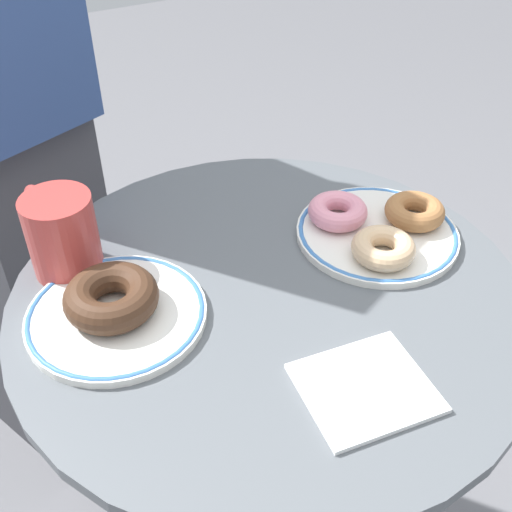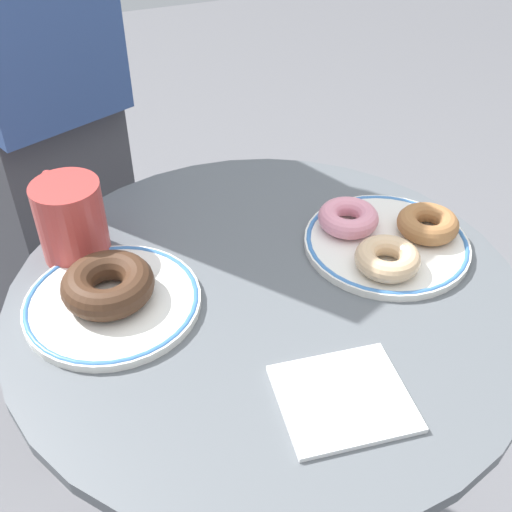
{
  "view_description": "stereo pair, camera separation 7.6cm",
  "coord_description": "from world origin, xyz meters",
  "px_view_note": "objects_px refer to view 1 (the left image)",
  "views": [
    {
      "loc": [
        -0.29,
        -0.49,
        1.27
      ],
      "look_at": [
        -0.0,
        0.03,
        0.79
      ],
      "focal_mm": 43.96,
      "sensor_mm": 36.0,
      "label": 1
    },
    {
      "loc": [
        -0.22,
        -0.52,
        1.27
      ],
      "look_at": [
        -0.0,
        0.03,
        0.79
      ],
      "focal_mm": 43.96,
      "sensor_mm": 36.0,
      "label": 2
    }
  ],
  "objects_px": {
    "donut_cinnamon": "(415,211)",
    "plate_left": "(117,314)",
    "donut_pink_frosted": "(338,211)",
    "coffee_mug": "(61,233)",
    "donut_chocolate": "(111,297)",
    "cafe_table": "(267,404)",
    "donut_glazed": "(383,248)",
    "paper_napkin": "(365,388)",
    "plate_right": "(377,233)"
  },
  "relations": [
    {
      "from": "cafe_table",
      "to": "plate_left",
      "type": "bearing_deg",
      "value": 167.39
    },
    {
      "from": "coffee_mug",
      "to": "paper_napkin",
      "type": "bearing_deg",
      "value": -58.01
    },
    {
      "from": "coffee_mug",
      "to": "cafe_table",
      "type": "bearing_deg",
      "value": -38.21
    },
    {
      "from": "plate_left",
      "to": "donut_pink_frosted",
      "type": "height_order",
      "value": "donut_pink_frosted"
    },
    {
      "from": "plate_right",
      "to": "donut_cinnamon",
      "type": "xyz_separation_m",
      "value": [
        0.06,
        -0.0,
        0.02
      ]
    },
    {
      "from": "donut_pink_frosted",
      "to": "paper_napkin",
      "type": "height_order",
      "value": "donut_pink_frosted"
    },
    {
      "from": "plate_left",
      "to": "donut_pink_frosted",
      "type": "distance_m",
      "value": 0.33
    },
    {
      "from": "donut_chocolate",
      "to": "cafe_table",
      "type": "bearing_deg",
      "value": -13.87
    },
    {
      "from": "donut_pink_frosted",
      "to": "donut_chocolate",
      "type": "bearing_deg",
      "value": -175.79
    },
    {
      "from": "plate_right",
      "to": "coffee_mug",
      "type": "distance_m",
      "value": 0.41
    },
    {
      "from": "paper_napkin",
      "to": "plate_right",
      "type": "bearing_deg",
      "value": 50.35
    },
    {
      "from": "plate_left",
      "to": "donut_cinnamon",
      "type": "relative_size",
      "value": 2.56
    },
    {
      "from": "donut_glazed",
      "to": "cafe_table",
      "type": "bearing_deg",
      "value": 170.23
    },
    {
      "from": "plate_left",
      "to": "coffee_mug",
      "type": "relative_size",
      "value": 1.59
    },
    {
      "from": "donut_glazed",
      "to": "paper_napkin",
      "type": "xyz_separation_m",
      "value": [
        -0.14,
        -0.16,
        -0.02
      ]
    },
    {
      "from": "donut_cinnamon",
      "to": "paper_napkin",
      "type": "height_order",
      "value": "donut_cinnamon"
    },
    {
      "from": "plate_right",
      "to": "donut_pink_frosted",
      "type": "bearing_deg",
      "value": 127.09
    },
    {
      "from": "donut_chocolate",
      "to": "paper_napkin",
      "type": "distance_m",
      "value": 0.3
    },
    {
      "from": "donut_pink_frosted",
      "to": "donut_glazed",
      "type": "height_order",
      "value": "same"
    },
    {
      "from": "donut_glazed",
      "to": "donut_chocolate",
      "type": "bearing_deg",
      "value": 167.97
    },
    {
      "from": "plate_right",
      "to": "coffee_mug",
      "type": "relative_size",
      "value": 1.66
    },
    {
      "from": "cafe_table",
      "to": "donut_chocolate",
      "type": "distance_m",
      "value": 0.31
    },
    {
      "from": "cafe_table",
      "to": "donut_glazed",
      "type": "relative_size",
      "value": 9.36
    },
    {
      "from": "plate_right",
      "to": "coffee_mug",
      "type": "bearing_deg",
      "value": 160.31
    },
    {
      "from": "plate_left",
      "to": "plate_right",
      "type": "xyz_separation_m",
      "value": [
        0.36,
        -0.02,
        0.0
      ]
    },
    {
      "from": "donut_cinnamon",
      "to": "plate_left",
      "type": "bearing_deg",
      "value": 177.0
    },
    {
      "from": "cafe_table",
      "to": "donut_cinnamon",
      "type": "distance_m",
      "value": 0.34
    },
    {
      "from": "plate_left",
      "to": "plate_right",
      "type": "height_order",
      "value": "same"
    },
    {
      "from": "donut_chocolate",
      "to": "coffee_mug",
      "type": "relative_size",
      "value": 0.83
    },
    {
      "from": "cafe_table",
      "to": "plate_right",
      "type": "height_order",
      "value": "plate_right"
    },
    {
      "from": "cafe_table",
      "to": "paper_napkin",
      "type": "relative_size",
      "value": 5.85
    },
    {
      "from": "donut_glazed",
      "to": "coffee_mug",
      "type": "height_order",
      "value": "coffee_mug"
    },
    {
      "from": "donut_pink_frosted",
      "to": "coffee_mug",
      "type": "xyz_separation_m",
      "value": [
        -0.35,
        0.09,
        0.03
      ]
    },
    {
      "from": "donut_pink_frosted",
      "to": "donut_glazed",
      "type": "bearing_deg",
      "value": -87.26
    },
    {
      "from": "donut_pink_frosted",
      "to": "cafe_table",
      "type": "bearing_deg",
      "value": -154.68
    },
    {
      "from": "donut_glazed",
      "to": "donut_pink_frosted",
      "type": "bearing_deg",
      "value": 92.74
    },
    {
      "from": "donut_cinnamon",
      "to": "donut_glazed",
      "type": "height_order",
      "value": "same"
    },
    {
      "from": "plate_right",
      "to": "donut_pink_frosted",
      "type": "xyz_separation_m",
      "value": [
        -0.03,
        0.05,
        0.02
      ]
    },
    {
      "from": "cafe_table",
      "to": "paper_napkin",
      "type": "height_order",
      "value": "paper_napkin"
    },
    {
      "from": "plate_right",
      "to": "coffee_mug",
      "type": "xyz_separation_m",
      "value": [
        -0.38,
        0.14,
        0.05
      ]
    },
    {
      "from": "donut_chocolate",
      "to": "coffee_mug",
      "type": "height_order",
      "value": "coffee_mug"
    },
    {
      "from": "donut_cinnamon",
      "to": "paper_napkin",
      "type": "relative_size",
      "value": 0.63
    },
    {
      "from": "donut_glazed",
      "to": "paper_napkin",
      "type": "relative_size",
      "value": 0.63
    },
    {
      "from": "plate_right",
      "to": "donut_cinnamon",
      "type": "distance_m",
      "value": 0.06
    },
    {
      "from": "plate_left",
      "to": "donut_chocolate",
      "type": "height_order",
      "value": "donut_chocolate"
    },
    {
      "from": "donut_chocolate",
      "to": "coffee_mug",
      "type": "distance_m",
      "value": 0.12
    },
    {
      "from": "plate_right",
      "to": "donut_pink_frosted",
      "type": "height_order",
      "value": "donut_pink_frosted"
    },
    {
      "from": "cafe_table",
      "to": "donut_chocolate",
      "type": "relative_size",
      "value": 7.03
    },
    {
      "from": "donut_pink_frosted",
      "to": "coffee_mug",
      "type": "bearing_deg",
      "value": 165.31
    },
    {
      "from": "plate_left",
      "to": "paper_napkin",
      "type": "xyz_separation_m",
      "value": [
        0.19,
        -0.22,
        -0.0
      ]
    }
  ]
}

